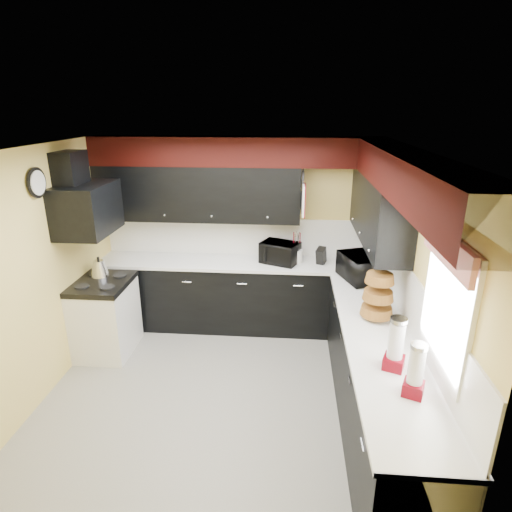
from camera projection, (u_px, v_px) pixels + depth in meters
The scene contains 35 objects.
ground at pixel (220, 395), 4.47m from camera, with size 3.60×3.60×0.00m, color gray.
wall_back at pixel (239, 232), 5.74m from camera, with size 3.60×0.06×2.50m, color #E0C666.
wall_right at pixel (411, 291), 3.91m from camera, with size 0.06×3.60×2.50m, color #E0C666.
wall_left at pixel (35, 279), 4.19m from camera, with size 0.06×3.60×2.50m, color #E0C666.
ceiling at pixel (212, 150), 3.63m from camera, with size 3.60×3.60×0.06m, color white.
cab_back at pixel (237, 295), 5.72m from camera, with size 3.60×0.60×0.90m, color black.
cab_right at pixel (375, 383), 3.92m from camera, with size 0.60×3.00×0.90m, color black.
counter_back at pixel (237, 263), 5.57m from camera, with size 3.62×0.64×0.04m, color white.
counter_right at pixel (380, 338), 3.76m from camera, with size 0.64×3.02×0.04m, color white.
splash_back at pixel (239, 236), 5.75m from camera, with size 3.60×0.02×0.50m, color white.
splash_right at pixel (409, 297), 3.93m from camera, with size 0.02×3.60×0.50m, color white.
upper_back at pixel (198, 193), 5.43m from camera, with size 2.60×0.35×0.70m, color black.
upper_right at pixel (379, 209), 4.58m from camera, with size 0.35×1.80×0.70m, color black.
soffit_back at pixel (236, 151), 5.21m from camera, with size 3.60×0.36×0.35m, color black.
soffit_right at pixel (410, 176), 3.39m from camera, with size 0.36×3.24×0.35m, color black.
stove at pixel (106, 319), 5.14m from camera, with size 0.60×0.75×0.86m, color white.
cooktop at pixel (101, 284), 4.99m from camera, with size 0.62×0.77×0.06m, color black.
hood at pixel (87, 209), 4.70m from camera, with size 0.50×0.78×0.55m, color black.
hood_duct at pixel (70, 170), 4.57m from camera, with size 0.24×0.40×0.40m, color black.
window at pixel (447, 305), 2.96m from camera, with size 0.03×0.86×0.96m, color white, non-canonical shape.
valance at pixel (448, 250), 2.83m from camera, with size 0.04×0.88×0.20m, color red.
pan_top at pixel (303, 180), 5.19m from camera, with size 0.03×0.22×0.40m, color black, non-canonical shape.
pan_mid at pixel (302, 202), 5.15m from camera, with size 0.03×0.28×0.46m, color black, non-canonical shape.
pan_low at pixel (302, 200), 5.41m from camera, with size 0.03×0.24×0.42m, color black, non-canonical shape.
cut_board at pixel (304, 200), 5.02m from camera, with size 0.03×0.26×0.35m, color white.
baskets at pixel (378, 295), 4.00m from camera, with size 0.27×0.27×0.50m, color brown, non-canonical shape.
clock at pixel (37, 183), 4.12m from camera, with size 0.03×0.30×0.30m, color black, non-canonical shape.
deco_plate at pixel (435, 190), 3.25m from camera, with size 0.03×0.24×0.24m, color white, non-canonical shape.
toaster_oven at pixel (280, 253), 5.47m from camera, with size 0.46×0.39×0.27m, color black.
microwave at pixel (360, 268), 4.93m from camera, with size 0.53×0.36×0.30m, color black.
utensil_crock at pixel (296, 256), 5.49m from camera, with size 0.16×0.16×0.17m, color white.
knife_block at pixel (321, 256), 5.43m from camera, with size 0.10×0.14×0.22m, color black.
kettle at pixel (99, 268), 5.11m from camera, with size 0.21×0.21×0.19m, color #BAB9BE, non-canonical shape.
dispenser_a at pixel (396, 345), 3.23m from camera, with size 0.15×0.15×0.41m, color #660702, non-canonical shape.
dispenser_b at pixel (416, 372), 2.94m from camera, with size 0.14×0.14×0.37m, color maroon, non-canonical shape.
Camera 1 is at (0.68, -3.68, 2.86)m, focal length 30.00 mm.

